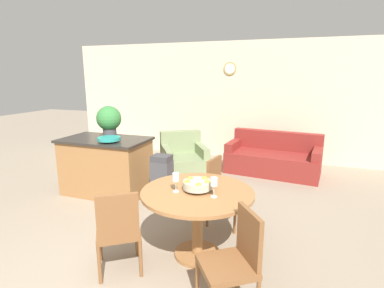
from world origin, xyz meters
TOP-DOWN VIEW (x-y plane):
  - wall_back at (0.00, 5.29)m, footprint 8.00×0.09m
  - dining_table at (0.68, 1.09)m, footprint 1.19×1.19m
  - dining_chair_near_left at (0.05, 0.55)m, footprint 0.59×0.59m
  - dining_chair_near_right at (1.22, 0.46)m, footprint 0.59×0.59m
  - dining_chair_far_side at (0.75, 1.92)m, footprint 0.48×0.48m
  - fruit_bowl at (0.68, 1.09)m, footprint 0.30×0.30m
  - wine_glass_left at (0.48, 0.99)m, footprint 0.07×0.07m
  - wine_glass_right at (0.88, 1.00)m, footprint 0.07×0.07m
  - kitchen_island at (-1.32, 2.31)m, footprint 1.40×0.83m
  - teal_bowl at (-1.12, 2.14)m, footprint 0.36×0.36m
  - potted_plant at (-1.35, 2.49)m, footprint 0.41×0.41m
  - trash_bin at (-0.28, 2.24)m, footprint 0.29×0.25m
  - couch at (1.22, 4.34)m, footprint 1.88×1.08m
  - armchair at (-0.45, 3.61)m, footprint 1.19×1.21m

SIDE VIEW (x-z plane):
  - couch at x=1.22m, z-range -0.12..0.68m
  - armchair at x=-0.45m, z-range -0.13..0.70m
  - trash_bin at x=-0.28m, z-range 0.00..0.76m
  - kitchen_island at x=-1.32m, z-range 0.00..0.93m
  - dining_chair_near_left at x=0.05m, z-range 0.05..0.93m
  - dining_chair_near_right at x=1.22m, z-range 0.05..0.93m
  - dining_chair_far_side at x=0.75m, z-range 0.05..0.93m
  - dining_table at x=0.68m, z-range 0.21..0.96m
  - fruit_bowl at x=0.68m, z-range 0.76..0.89m
  - wine_glass_left at x=0.48m, z-range 0.80..1.01m
  - wine_glass_right at x=0.88m, z-range 0.80..1.01m
  - teal_bowl at x=-1.12m, z-range 0.94..1.01m
  - potted_plant at x=-1.35m, z-range 0.96..1.47m
  - wall_back at x=0.00m, z-range 0.00..2.70m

